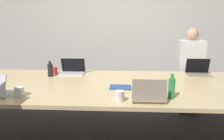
{
  "coord_description": "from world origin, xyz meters",
  "views": [
    {
      "loc": [
        0.2,
        -2.53,
        1.47
      ],
      "look_at": [
        0.06,
        0.1,
        0.89
      ],
      "focal_mm": 35.0,
      "sensor_mm": 36.0,
      "label": 1
    }
  ],
  "objects": [
    {
      "name": "laptop_far_right",
      "position": [
        1.25,
        0.53,
        0.81
      ],
      "size": [
        0.33,
        0.23,
        0.23
      ],
      "color": "gray",
      "rests_on": "conference_table"
    },
    {
      "name": "laptop_far_midleft",
      "position": [
        -0.53,
        0.5,
        0.81
      ],
      "size": [
        0.34,
        0.23,
        0.23
      ],
      "color": "silver",
      "rests_on": "conference_table"
    },
    {
      "name": "conference_table",
      "position": [
        0.0,
        0.0,
        0.7
      ],
      "size": [
        4.63,
        1.47,
        0.74
      ],
      "color": "#D6B77F",
      "rests_on": "ground_plane"
    },
    {
      "name": "person_far_right",
      "position": [
        1.28,
        1.01,
        0.67
      ],
      "size": [
        0.4,
        0.24,
        1.39
      ],
      "color": "#2D2D38",
      "rests_on": "ground_plane"
    },
    {
      "name": "notebook",
      "position": [
        0.16,
        -0.16,
        0.75
      ],
      "size": [
        0.24,
        0.17,
        0.02
      ],
      "rotation": [
        0.0,
        0.0,
        -0.02
      ],
      "color": "#2D4C8C",
      "rests_on": "conference_table"
    },
    {
      "name": "ground_plane",
      "position": [
        0.0,
        0.0,
        0.0
      ],
      "size": [
        24.0,
        24.0,
        0.0
      ],
      "primitive_type": "plane",
      "color": "#383333"
    },
    {
      "name": "cup_near_midright",
      "position": [
        0.16,
        -0.58,
        0.8
      ],
      "size": [
        0.09,
        0.09,
        0.1
      ],
      "color": "white",
      "rests_on": "conference_table"
    },
    {
      "name": "laptop_near_midright",
      "position": [
        0.44,
        -0.58,
        0.81
      ],
      "size": [
        0.31,
        0.22,
        0.23
      ],
      "rotation": [
        0.0,
        0.0,
        3.14
      ],
      "color": "gray",
      "rests_on": "conference_table"
    },
    {
      "name": "stapler",
      "position": [
        0.48,
        -0.07,
        0.77
      ],
      "size": [
        0.06,
        0.15,
        0.05
      ],
      "rotation": [
        0.0,
        0.0,
        0.12
      ],
      "color": "black",
      "rests_on": "conference_table"
    },
    {
      "name": "bottle_near_midright",
      "position": [
        0.67,
        -0.48,
        0.85
      ],
      "size": [
        0.06,
        0.06,
        0.25
      ],
      "color": "green",
      "rests_on": "conference_table"
    },
    {
      "name": "cup_near_left",
      "position": [
        -0.85,
        -0.49,
        0.79
      ],
      "size": [
        0.09,
        0.09,
        0.09
      ],
      "color": "white",
      "rests_on": "conference_table"
    },
    {
      "name": "curtain_wall",
      "position": [
        0.0,
        2.03,
        1.4
      ],
      "size": [
        12.0,
        0.06,
        2.8
      ],
      "color": "beige",
      "rests_on": "ground_plane"
    },
    {
      "name": "cup_far_midleft",
      "position": [
        -0.81,
        0.5,
        0.79
      ],
      "size": [
        0.09,
        0.09,
        0.1
      ],
      "color": "red",
      "rests_on": "conference_table"
    },
    {
      "name": "bottle_far_midleft",
      "position": [
        -0.8,
        0.34,
        0.84
      ],
      "size": [
        0.07,
        0.07,
        0.21
      ],
      "color": "black",
      "rests_on": "conference_table"
    }
  ]
}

